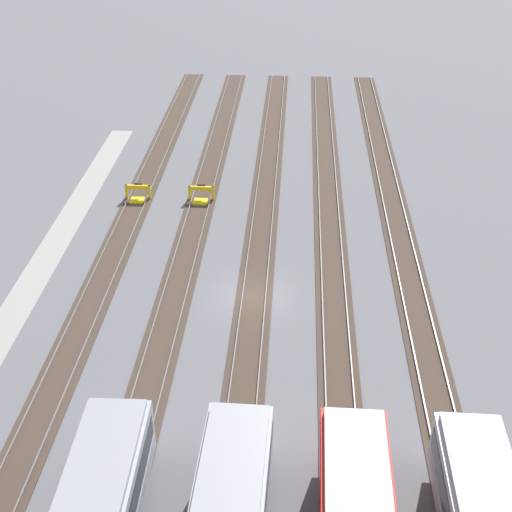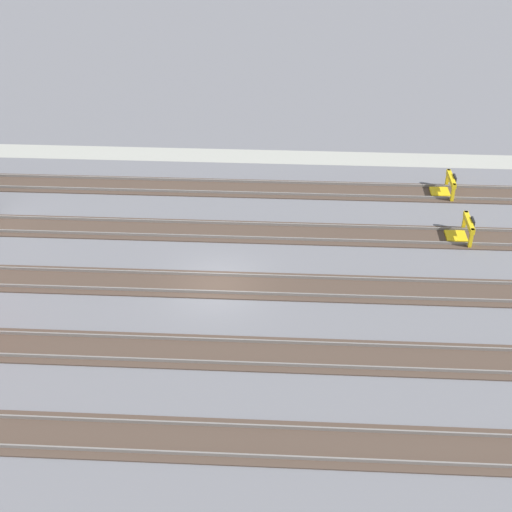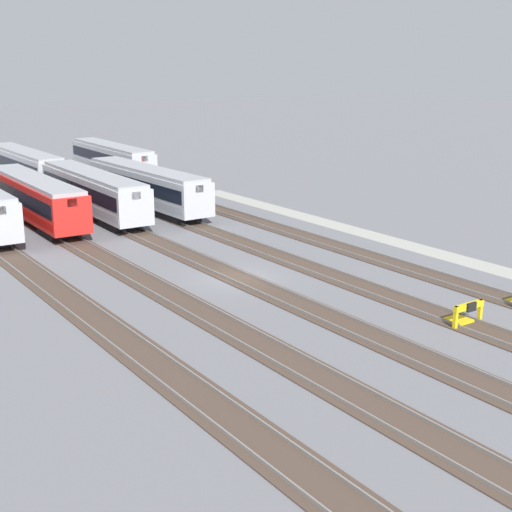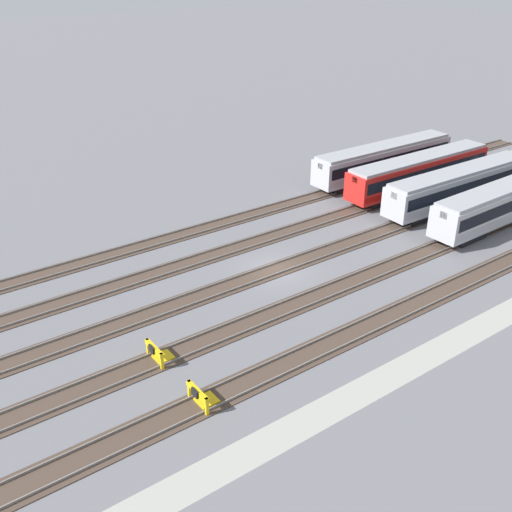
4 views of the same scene
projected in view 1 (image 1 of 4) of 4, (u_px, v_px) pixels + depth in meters
The scene contains 9 objects.
ground_plane at pixel (254, 297), 43.95m from camera, with size 400.00×400.00×0.00m, color slate.
service_walkway at pixel (28, 289), 44.68m from camera, with size 54.00×2.00×0.01m, color #9E9E93.
rail_track_nearest at pixel (97, 291), 44.43m from camera, with size 90.00×2.23×0.21m.
rail_track_near_inner at pixel (175, 293), 44.18m from camera, with size 90.00×2.23×0.21m.
rail_track_middle at pixel (254, 296), 43.93m from camera, with size 90.00×2.24×0.21m.
rail_track_far_inner at pixel (334, 299), 43.67m from camera, with size 90.00×2.23×0.21m.
rail_track_farthest at pixel (415, 302), 43.42m from camera, with size 90.00×2.23×0.21m.
bumper_stop_nearest_track at pixel (138, 194), 54.99m from camera, with size 1.35×2.00×1.22m.
bumper_stop_near_inner_track at pixel (201, 195), 54.81m from camera, with size 1.34×2.00×1.22m.
Camera 1 is at (36.18, 2.30, 24.98)m, focal length 50.00 mm.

